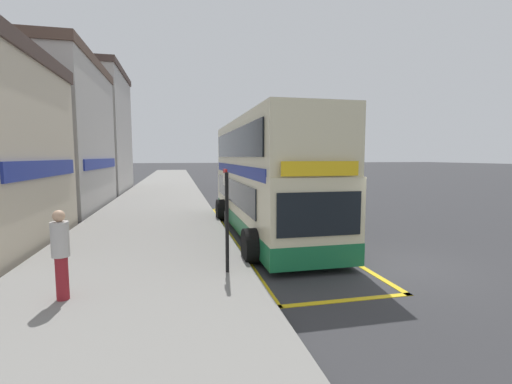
% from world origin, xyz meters
% --- Properties ---
extents(ground_plane, '(260.00, 260.00, 0.00)m').
position_xyz_m(ground_plane, '(0.00, 32.00, 0.00)').
color(ground_plane, '#333335').
extents(pavement_near, '(6.00, 76.00, 0.14)m').
position_xyz_m(pavement_near, '(-7.00, 32.00, 0.07)').
color(pavement_near, gray).
rests_on(pavement_near, ground).
extents(double_decker_bus, '(3.24, 10.88, 4.40)m').
position_xyz_m(double_decker_bus, '(-2.46, 5.03, 2.06)').
color(double_decker_bus, beige).
rests_on(double_decker_bus, ground).
extents(bus_bay_markings, '(3.11, 13.62, 0.01)m').
position_xyz_m(bus_bay_markings, '(-2.44, 4.89, 0.01)').
color(bus_bay_markings, gold).
rests_on(bus_bay_markings, ground).
extents(bus_stop_sign, '(0.09, 0.51, 2.56)m').
position_xyz_m(bus_stop_sign, '(-4.67, 0.20, 1.66)').
color(bus_stop_sign, black).
rests_on(bus_stop_sign, pavement_near).
extents(terrace_corner, '(7.36, 9.90, 9.47)m').
position_xyz_m(terrace_corner, '(-13.80, 13.89, 4.29)').
color(terrace_corner, '#B2ADA8').
rests_on(terrace_corner, ground).
extents(terrace_end, '(10.87, 9.54, 10.38)m').
position_xyz_m(terrace_end, '(-15.53, 24.38, 5.20)').
color(terrace_end, '#B2ADA8').
rests_on(terrace_end, ground).
extents(parked_car_silver_ahead, '(2.09, 4.20, 1.62)m').
position_xyz_m(parked_car_silver_ahead, '(4.82, 51.17, 0.80)').
color(parked_car_silver_ahead, '#B2B5BA').
rests_on(parked_car_silver_ahead, ground).
extents(pedestrian_waiting_near_sign, '(0.34, 0.34, 1.82)m').
position_xyz_m(pedestrian_waiting_near_sign, '(-8.14, -0.84, 1.14)').
color(pedestrian_waiting_near_sign, maroon).
rests_on(pedestrian_waiting_near_sign, pavement_near).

